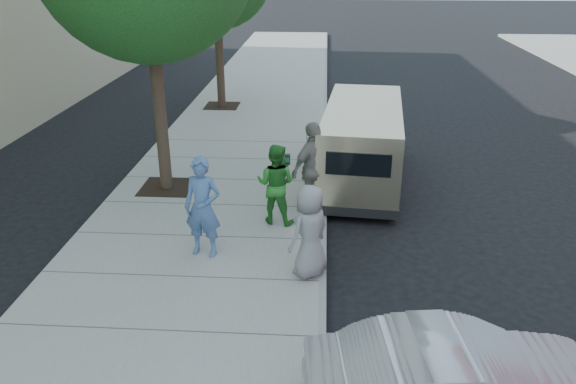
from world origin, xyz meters
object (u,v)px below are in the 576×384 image
(person_officer, at_px, (203,207))
(person_striped_polo, at_px, (314,168))
(person_green_shirt, at_px, (276,184))
(parking_meter, at_px, (283,171))
(person_gray_shirt, at_px, (310,231))
(sedan, at_px, (459,383))
(van, at_px, (362,142))

(person_officer, xyz_separation_m, person_striped_polo, (1.94, 1.92, 0.06))
(person_green_shirt, bearing_deg, person_striped_polo, -132.72)
(parking_meter, height_order, person_gray_shirt, person_gray_shirt)
(parking_meter, xyz_separation_m, sedan, (2.49, -5.42, -0.53))
(sedan, height_order, person_green_shirt, person_green_shirt)
(sedan, bearing_deg, person_green_shirt, 20.43)
(sedan, bearing_deg, person_striped_polo, 11.71)
(van, xyz_separation_m, person_gray_shirt, (-1.14, -4.70, -0.05))
(person_striped_polo, bearing_deg, person_green_shirt, -11.77)
(person_officer, height_order, person_gray_shirt, person_officer)
(van, xyz_separation_m, person_green_shirt, (-1.89, -2.69, -0.04))
(parking_meter, xyz_separation_m, person_officer, (-1.33, -1.75, -0.05))
(person_officer, xyz_separation_m, person_green_shirt, (1.19, 1.43, -0.10))
(parking_meter, height_order, person_officer, person_officer)
(parking_meter, relative_size, sedan, 0.37)
(van, height_order, person_striped_polo, person_striped_polo)
(sedan, relative_size, person_gray_shirt, 2.22)
(van, height_order, sedan, van)
(van, height_order, person_gray_shirt, van)
(person_striped_polo, bearing_deg, sedan, 63.31)
(van, xyz_separation_m, sedan, (0.73, -7.79, -0.42))
(person_officer, bearing_deg, person_striped_polo, 54.66)
(parking_meter, bearing_deg, person_striped_polo, 14.33)
(person_officer, bearing_deg, sedan, -33.92)
(parking_meter, relative_size, van, 0.26)
(sedan, xyz_separation_m, person_officer, (-3.82, 3.67, 0.49))
(parking_meter, height_order, person_green_shirt, person_green_shirt)
(parking_meter, xyz_separation_m, person_green_shirt, (-0.13, -0.32, -0.15))
(person_officer, bearing_deg, person_gray_shirt, -6.91)
(person_gray_shirt, bearing_deg, person_officer, -62.23)
(sedan, xyz_separation_m, person_green_shirt, (-2.63, 5.10, 0.38))
(parking_meter, relative_size, person_gray_shirt, 0.83)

